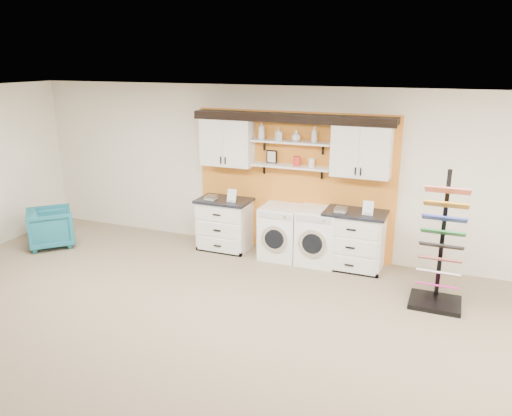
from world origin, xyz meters
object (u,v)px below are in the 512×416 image
at_px(base_cabinet_left, 225,224).
at_px(armchair, 51,228).
at_px(dryer, 318,236).
at_px(sample_rack, 439,265).
at_px(washer, 281,232).
at_px(base_cabinet_right, 354,240).

height_order(base_cabinet_left, armchair, base_cabinet_left).
bearing_deg(dryer, armchair, -167.20).
relative_size(sample_rack, armchair, 2.46).
distance_m(washer, sample_rack, 2.65).
bearing_deg(washer, base_cabinet_right, 0.16).
bearing_deg(base_cabinet_right, armchair, -168.58).
distance_m(dryer, sample_rack, 2.06).
bearing_deg(dryer, base_cabinet_right, 0.33).
xyz_separation_m(base_cabinet_right, sample_rack, (1.29, -0.82, 0.10)).
bearing_deg(sample_rack, base_cabinet_right, 147.98).
bearing_deg(base_cabinet_left, washer, -0.19).
xyz_separation_m(base_cabinet_right, washer, (-1.22, -0.00, -0.02)).
relative_size(washer, sample_rack, 0.48).
height_order(base_cabinet_left, dryer, dryer).
bearing_deg(sample_rack, dryer, 156.89).
bearing_deg(sample_rack, armchair, -177.65).
bearing_deg(base_cabinet_right, washer, -179.84).
xyz_separation_m(base_cabinet_left, washer, (1.04, -0.00, -0.01)).
height_order(base_cabinet_right, sample_rack, sample_rack).
bearing_deg(base_cabinet_left, sample_rack, -13.00).
distance_m(base_cabinet_right, dryer, 0.59).
xyz_separation_m(base_cabinet_right, armchair, (-5.18, -1.05, -0.13)).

